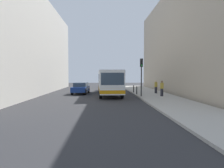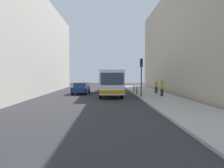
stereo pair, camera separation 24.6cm
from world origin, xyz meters
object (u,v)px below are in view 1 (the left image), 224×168
object	(u,v)px
bus	(109,81)
car_beside_bus	(81,88)
bollard_near	(137,90)
traffic_light	(141,70)
pedestrian_mid_sidewalk	(156,87)
pedestrian_near_signal	(162,88)
bollard_mid	(134,89)

from	to	relation	value
bus	car_beside_bus	size ratio (longest dim) A/B	2.47
bollard_near	traffic_light	bearing A→B (deg)	-87.63
car_beside_bus	bus	bearing A→B (deg)	162.34
bus	pedestrian_mid_sidewalk	bearing A→B (deg)	179.95
pedestrian_near_signal	traffic_light	bearing A→B (deg)	-52.09
traffic_light	pedestrian_mid_sidewalk	bearing A→B (deg)	54.64
bollard_mid	bus	bearing A→B (deg)	-154.45
bus	bollard_mid	size ratio (longest dim) A/B	11.69
bollard_near	bollard_mid	distance (m)	2.55
bollard_mid	pedestrian_near_signal	world-z (taller)	pedestrian_near_signal
car_beside_bus	traffic_light	size ratio (longest dim) A/B	1.10
car_beside_bus	pedestrian_mid_sidewalk	distance (m)	9.72
bollard_mid	pedestrian_near_signal	bearing A→B (deg)	-64.14
bus	car_beside_bus	xyz separation A→B (m)	(-3.66, 1.40, -0.94)
car_beside_bus	bollard_mid	distance (m)	7.01
traffic_light	bollard_mid	bearing A→B (deg)	91.15
bollard_near	pedestrian_mid_sidewalk	size ratio (longest dim) A/B	0.58
traffic_light	car_beside_bus	bearing A→B (deg)	146.16
car_beside_bus	pedestrian_near_signal	xyz separation A→B (m)	(9.39, -4.72, 0.21)
pedestrian_mid_sidewalk	pedestrian_near_signal	bearing A→B (deg)	90.29
bollard_near	pedestrian_mid_sidewalk	bearing A→B (deg)	23.97
bus	car_beside_bus	distance (m)	4.03
bus	pedestrian_near_signal	distance (m)	6.66
car_beside_bus	bollard_near	bearing A→B (deg)	164.73
traffic_light	pedestrian_near_signal	distance (m)	3.04
car_beside_bus	traffic_light	distance (m)	8.84
car_beside_bus	bollard_near	xyz separation A→B (m)	(7.01, -2.35, -0.16)
traffic_light	bollard_mid	distance (m)	5.50
bollard_mid	pedestrian_mid_sidewalk	distance (m)	3.00
bus	bollard_near	size ratio (longest dim) A/B	11.69
bus	traffic_light	distance (m)	4.98
pedestrian_mid_sidewalk	traffic_light	bearing A→B (deg)	59.17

